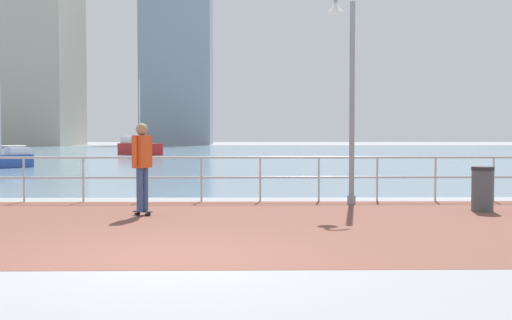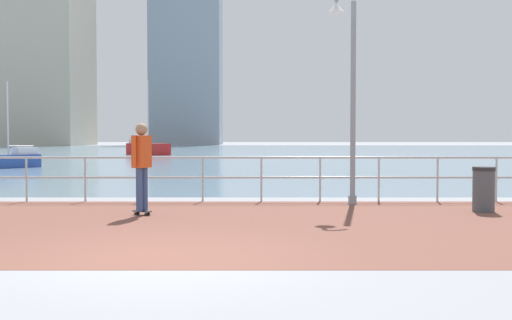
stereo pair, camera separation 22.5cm
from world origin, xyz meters
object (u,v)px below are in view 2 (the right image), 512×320
at_px(lamppost, 349,78).
at_px(sailboat_white, 148,148).
at_px(trash_bin, 485,189).
at_px(sailboat_red, 12,160).
at_px(skateboarder, 143,160).

xyz_separation_m(lamppost, sailboat_white, (-11.20, 37.65, -2.28)).
bearing_deg(trash_bin, sailboat_white, 109.52).
height_order(sailboat_red, sailboat_white, sailboat_white).
bearing_deg(sailboat_white, sailboat_red, -97.81).
height_order(trash_bin, sailboat_white, sailboat_white).
height_order(lamppost, sailboat_white, sailboat_white).
bearing_deg(sailboat_white, lamppost, -73.44).
bearing_deg(trash_bin, lamppost, 153.46).
xyz_separation_m(skateboarder, trash_bin, (6.94, 0.56, -0.63)).
height_order(skateboarder, sailboat_white, sailboat_white).
distance_m(skateboarder, sailboat_white, 40.11).
xyz_separation_m(lamppost, sailboat_red, (-14.12, 16.30, -2.48)).
bearing_deg(sailboat_red, trash_bin, -46.45).
relative_size(trash_bin, sailboat_red, 0.22).
distance_m(sailboat_red, sailboat_white, 21.55).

